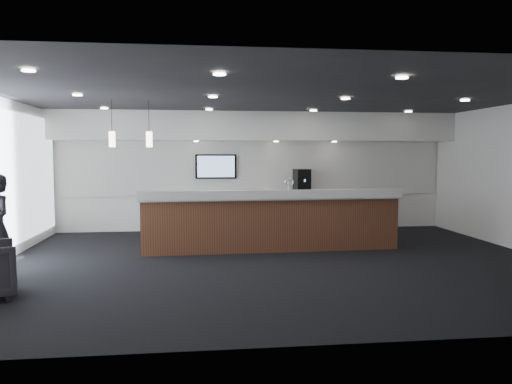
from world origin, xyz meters
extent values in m
plane|color=black|center=(0.00, 0.00, 0.00)|extent=(10.00, 10.00, 0.00)
cube|color=black|center=(0.00, 0.00, 3.00)|extent=(10.00, 8.00, 0.02)
cube|color=white|center=(0.00, 4.00, 1.50)|extent=(10.00, 0.02, 3.00)
cube|color=silver|center=(0.00, 3.55, 2.65)|extent=(10.00, 0.90, 0.70)
cube|color=silver|center=(0.00, 3.97, 1.60)|extent=(9.80, 0.06, 1.40)
cube|color=gray|center=(0.00, 3.64, 0.45)|extent=(5.00, 0.60, 0.90)
cube|color=silver|center=(0.00, 3.64, 0.93)|extent=(5.06, 0.66, 0.05)
cylinder|color=silver|center=(-2.00, 3.32, 0.50)|extent=(0.60, 0.02, 0.02)
cylinder|color=silver|center=(-1.00, 3.32, 0.50)|extent=(0.60, 0.02, 0.02)
cylinder|color=silver|center=(0.00, 3.32, 0.50)|extent=(0.60, 0.02, 0.02)
cylinder|color=silver|center=(1.00, 3.32, 0.50)|extent=(0.60, 0.02, 0.02)
cylinder|color=silver|center=(2.00, 3.32, 0.50)|extent=(0.60, 0.02, 0.02)
cube|color=black|center=(-1.00, 3.91, 1.65)|extent=(1.05, 0.07, 0.62)
cube|color=#2D66B5|center=(-1.00, 3.87, 1.65)|extent=(0.95, 0.01, 0.54)
cylinder|color=#F4E1BF|center=(-2.40, 0.80, 2.25)|extent=(0.12, 0.12, 0.30)
cylinder|color=#F4E1BF|center=(-3.10, 0.80, 2.25)|extent=(0.12, 0.12, 0.30)
cube|color=#512A1B|center=(0.01, 1.19, 0.53)|extent=(5.22, 0.88, 1.05)
cube|color=silver|center=(0.01, 1.19, 1.08)|extent=(5.31, 0.96, 0.06)
cube|color=silver|center=(0.03, 0.78, 1.17)|extent=(5.28, 0.28, 0.18)
cylinder|color=silver|center=(0.40, 1.30, 1.25)|extent=(0.04, 0.04, 0.28)
torus|color=silver|center=(0.40, 1.24, 1.39)|extent=(0.19, 0.04, 0.19)
cube|color=black|center=(1.19, 3.67, 1.27)|extent=(0.41, 0.45, 0.63)
cube|color=silver|center=(1.19, 3.45, 0.96)|extent=(0.23, 0.12, 0.02)
cube|color=white|center=(0.30, 3.56, 1.06)|extent=(0.15, 0.07, 0.21)
cube|color=white|center=(1.13, 3.52, 1.06)|extent=(0.17, 0.02, 0.22)
imported|color=white|center=(1.69, 3.51, 0.99)|extent=(0.09, 0.09, 0.08)
imported|color=white|center=(1.55, 3.51, 0.99)|extent=(0.13, 0.13, 0.08)
imported|color=white|center=(1.41, 3.51, 0.99)|extent=(0.11, 0.11, 0.08)
imported|color=white|center=(1.27, 3.51, 0.99)|extent=(0.12, 0.12, 0.08)
camera|label=1|loc=(-1.50, -8.88, 1.96)|focal=35.00mm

